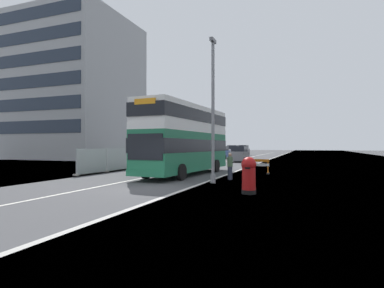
% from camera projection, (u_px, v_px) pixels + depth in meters
% --- Properties ---
extents(ground, '(140.00, 280.00, 0.10)m').
position_uv_depth(ground, '(153.00, 190.00, 14.70)').
color(ground, '#424244').
extents(double_decker_bus, '(3.19, 11.09, 4.91)m').
position_uv_depth(double_decker_bus, '(186.00, 139.00, 22.12)').
color(double_decker_bus, '#1E6B47').
rests_on(double_decker_bus, ground).
extents(lamppost_foreground, '(0.29, 0.70, 8.08)m').
position_uv_depth(lamppost_foreground, '(213.00, 115.00, 17.15)').
color(lamppost_foreground, gray).
rests_on(lamppost_foreground, ground).
extents(red_pillar_postbox, '(0.65, 0.65, 1.61)m').
position_uv_depth(red_pillar_postbox, '(249.00, 174.00, 13.31)').
color(red_pillar_postbox, black).
rests_on(red_pillar_postbox, ground).
extents(roadworks_barrier, '(1.75, 0.66, 1.09)m').
position_uv_depth(roadworks_barrier, '(258.00, 165.00, 23.02)').
color(roadworks_barrier, orange).
rests_on(roadworks_barrier, ground).
extents(construction_site_fence, '(0.44, 24.00, 1.92)m').
position_uv_depth(construction_site_fence, '(156.00, 157.00, 32.41)').
color(construction_site_fence, '#A8AAAD').
rests_on(construction_site_fence, ground).
extents(car_oncoming_near, '(2.06, 4.54, 2.05)m').
position_uv_depth(car_oncoming_near, '(239.00, 154.00, 40.13)').
color(car_oncoming_near, slate).
rests_on(car_oncoming_near, ground).
extents(car_receding_mid, '(1.90, 4.31, 2.06)m').
position_uv_depth(car_receding_mid, '(222.00, 153.00, 50.03)').
color(car_receding_mid, navy).
rests_on(car_receding_mid, ground).
extents(car_receding_far, '(2.02, 3.98, 2.19)m').
position_uv_depth(car_receding_far, '(233.00, 151.00, 57.81)').
color(car_receding_far, silver).
rests_on(car_receding_far, ground).
extents(car_far_side, '(2.00, 4.58, 2.22)m').
position_uv_depth(car_far_side, '(244.00, 151.00, 64.97)').
color(car_far_side, slate).
rests_on(car_far_side, ground).
extents(bare_tree_far_verge_near, '(2.67, 2.96, 5.07)m').
position_uv_depth(bare_tree_far_verge_near, '(179.00, 144.00, 53.32)').
color(bare_tree_far_verge_near, '#4C3D2D').
rests_on(bare_tree_far_verge_near, ground).
extents(bare_tree_far_verge_mid, '(3.13, 3.08, 4.93)m').
position_uv_depth(bare_tree_far_verge_mid, '(192.00, 144.00, 59.06)').
color(bare_tree_far_verge_mid, '#4C3D2D').
rests_on(bare_tree_far_verge_mid, ground).
extents(pedestrian_at_kerb, '(0.34, 0.34, 1.63)m').
position_uv_depth(pedestrian_at_kerb, '(230.00, 166.00, 18.87)').
color(pedestrian_at_kerb, '#2D3342').
rests_on(pedestrian_at_kerb, ground).
extents(backdrop_office_block, '(23.91, 16.84, 23.23)m').
position_uv_depth(backdrop_office_block, '(62.00, 91.00, 53.42)').
color(backdrop_office_block, '#9EA0A3').
rests_on(backdrop_office_block, ground).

